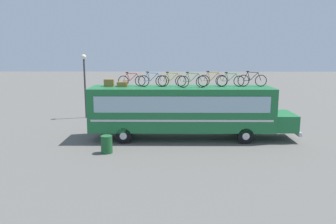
% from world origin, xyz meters
% --- Properties ---
extents(ground_plane, '(120.00, 120.00, 0.00)m').
position_xyz_m(ground_plane, '(0.00, 0.00, 0.00)').
color(ground_plane, '#605E59').
extents(bus, '(12.36, 2.64, 3.16)m').
position_xyz_m(bus, '(0.26, 0.00, 1.83)').
color(bus, '#1E6B38').
rests_on(bus, ground).
extents(luggage_bag_1, '(0.57, 0.34, 0.44)m').
position_xyz_m(luggage_bag_1, '(-4.38, 0.28, 3.38)').
color(luggage_bag_1, olive).
rests_on(luggage_bag_1, bus).
extents(luggage_bag_2, '(0.61, 0.53, 0.29)m').
position_xyz_m(luggage_bag_2, '(-3.57, 0.26, 3.30)').
color(luggage_bag_2, olive).
rests_on(luggage_bag_2, bus).
extents(rooftop_bicycle_1, '(1.66, 0.44, 0.86)m').
position_xyz_m(rooftop_bicycle_1, '(-3.02, 0.44, 3.52)').
color(rooftop_bicycle_1, black).
rests_on(rooftop_bicycle_1, bus).
extents(rooftop_bicycle_2, '(1.74, 0.44, 0.91)m').
position_xyz_m(rooftop_bicycle_2, '(-1.74, 0.19, 3.54)').
color(rooftop_bicycle_2, black).
rests_on(rooftop_bicycle_2, bus).
extents(rooftop_bicycle_3, '(1.72, 0.44, 0.89)m').
position_xyz_m(rooftop_bicycle_3, '(-0.56, 0.30, 3.53)').
color(rooftop_bicycle_3, black).
rests_on(rooftop_bicycle_3, bus).
extents(rooftop_bicycle_4, '(1.79, 0.44, 0.93)m').
position_xyz_m(rooftop_bicycle_4, '(0.64, -0.28, 3.54)').
color(rooftop_bicycle_4, black).
rests_on(rooftop_bicycle_4, bus).
extents(rooftop_bicycle_5, '(1.78, 0.44, 0.94)m').
position_xyz_m(rooftop_bicycle_5, '(1.87, 0.20, 3.55)').
color(rooftop_bicycle_5, black).
rests_on(rooftop_bicycle_5, bus).
extents(rooftop_bicycle_6, '(1.66, 0.44, 0.87)m').
position_xyz_m(rooftop_bicycle_6, '(2.98, 0.33, 3.52)').
color(rooftop_bicycle_6, black).
rests_on(rooftop_bicycle_6, bus).
extents(rooftop_bicycle_7, '(1.76, 0.44, 0.94)m').
position_xyz_m(rooftop_bicycle_7, '(4.28, 0.35, 3.55)').
color(rooftop_bicycle_7, black).
rests_on(rooftop_bicycle_7, bus).
extents(trash_bin, '(0.60, 0.60, 0.93)m').
position_xyz_m(trash_bin, '(-4.00, -3.01, 0.47)').
color(trash_bin, '#1E592D').
rests_on(trash_bin, ground).
extents(street_lamp, '(0.38, 0.38, 4.97)m').
position_xyz_m(street_lamp, '(-7.36, 6.25, 3.24)').
color(street_lamp, '#38383D').
rests_on(street_lamp, ground).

